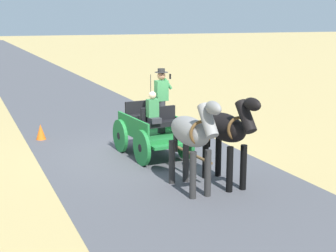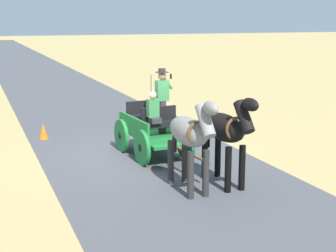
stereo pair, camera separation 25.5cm
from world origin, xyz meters
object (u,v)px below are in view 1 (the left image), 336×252
object	(u,v)px
horse_off_side	(192,134)
traffic_cone	(41,132)
horse_drawn_carriage	(153,128)
horse_near_side	(227,130)

from	to	relation	value
horse_off_side	traffic_cone	bearing A→B (deg)	-69.34
horse_off_side	traffic_cone	world-z (taller)	horse_off_side
horse_off_side	horse_drawn_carriage	bearing A→B (deg)	-94.75
horse_off_side	traffic_cone	distance (m)	6.81
horse_off_side	traffic_cone	size ratio (longest dim) A/B	4.42
horse_off_side	horse_near_side	bearing A→B (deg)	-175.85
horse_drawn_carriage	traffic_cone	distance (m)	4.21
horse_drawn_carriage	traffic_cone	bearing A→B (deg)	-50.94
horse_drawn_carriage	horse_near_side	bearing A→B (deg)	102.79
horse_near_side	horse_off_side	bearing A→B (deg)	4.15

